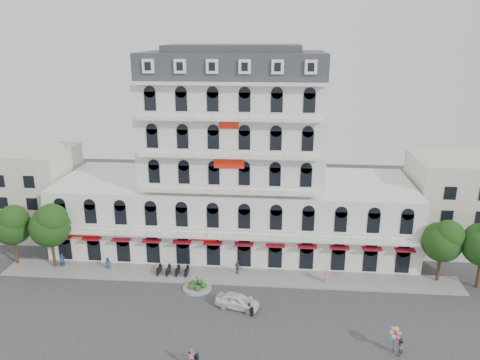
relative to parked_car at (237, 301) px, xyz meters
name	(u,v)px	position (x,y,z in m)	size (l,w,h in m)	color
ground	(217,322)	(-1.79, -2.69, -0.77)	(120.00, 120.00, 0.00)	#38383A
sidewalk	(227,276)	(-1.79, 6.31, -0.69)	(53.00, 4.00, 0.16)	gray
main_building	(234,173)	(-1.79, 15.31, 9.19)	(45.00, 15.00, 25.80)	silver
flank_building_west	(23,191)	(-31.79, 17.31, 5.23)	(14.00, 10.00, 12.00)	beige
flank_building_east	(466,203)	(28.21, 17.31, 5.23)	(14.00, 10.00, 12.00)	beige
traffic_island	(197,287)	(-4.79, 3.31, -0.52)	(3.20, 3.20, 1.60)	gray
parked_scooter_row	(173,275)	(-8.14, 6.11, -0.77)	(4.40, 1.80, 1.10)	black
tree_west_outer	(12,223)	(-27.74, 7.29, 4.57)	(4.50, 4.48, 7.76)	#382314
tree_west_inner	(50,224)	(-22.74, 6.79, 4.91)	(4.76, 4.76, 8.25)	#382314
tree_east_inner	(443,239)	(22.26, 7.29, 4.44)	(4.40, 4.37, 7.57)	#382314
parked_car	(237,301)	(0.00, 0.00, 0.00)	(1.83, 4.54, 1.55)	white
rider_southwest	(192,359)	(-2.97, -9.56, 0.25)	(0.98, 1.58, 2.05)	black
rider_center	(250,305)	(1.36, -0.89, 0.21)	(0.81, 1.65, 1.92)	black
pedestrian_left	(108,264)	(-16.17, 6.81, 0.02)	(0.77, 0.50, 1.58)	navy
pedestrian_mid	(238,268)	(-0.60, 6.81, 0.14)	(1.07, 0.44, 1.82)	#525158
pedestrian_right	(326,277)	(9.52, 5.71, 0.06)	(1.08, 0.62, 1.67)	#D77190
pedestrian_far	(62,261)	(-21.79, 6.81, 0.14)	(0.66, 0.44, 1.82)	navy
balloon_vendor	(398,342)	(14.65, -6.12, 0.48)	(1.52, 1.39, 2.45)	#5D5D65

